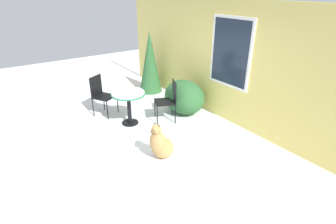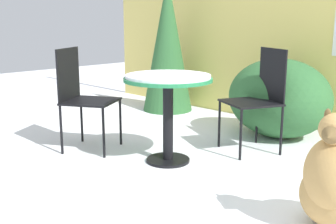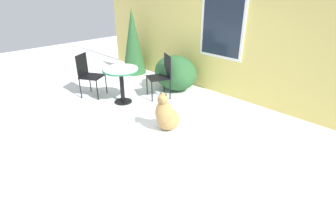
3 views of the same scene
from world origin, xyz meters
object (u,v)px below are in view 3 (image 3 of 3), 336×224
(patio_table, at_px, (121,75))
(dog, at_px, (166,116))
(patio_chair_far_side, at_px, (88,73))
(patio_chair_near_table, at_px, (162,74))

(patio_table, distance_m, dog, 1.63)
(patio_table, height_order, dog, patio_table)
(patio_table, bearing_deg, patio_chair_far_side, -160.15)
(patio_chair_far_side, bearing_deg, patio_chair_near_table, -77.11)
(patio_chair_near_table, bearing_deg, patio_table, -88.38)
(dog, bearing_deg, patio_table, 163.37)
(patio_table, height_order, patio_chair_far_side, patio_chair_far_side)
(patio_chair_far_side, distance_m, dog, 2.46)
(dog, bearing_deg, patio_chair_far_side, 172.92)
(patio_chair_far_side, bearing_deg, dog, -117.38)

